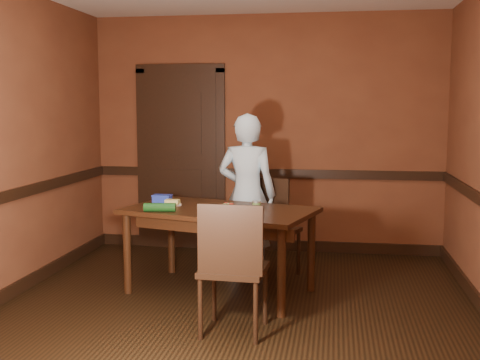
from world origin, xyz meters
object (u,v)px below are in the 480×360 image
(sauce_jar, at_px, (257,206))
(dining_table, at_px, (220,250))
(sandwich_plate, at_px, (228,208))
(chair_far, at_px, (273,229))
(chair_near, at_px, (234,267))
(food_tub, at_px, (162,199))
(person, at_px, (247,194))
(cheese_saucer, at_px, (172,203))

(sauce_jar, bearing_deg, dining_table, 163.70)
(sandwich_plate, bearing_deg, dining_table, 151.51)
(sandwich_plate, xyz_separation_m, sauce_jar, (0.26, -0.05, 0.03))
(dining_table, xyz_separation_m, chair_far, (0.42, 0.56, 0.10))
(chair_near, xyz_separation_m, food_tub, (-0.89, 1.18, 0.30))
(dining_table, height_order, chair_far, chair_far)
(sandwich_plate, bearing_deg, chair_far, 61.37)
(chair_far, distance_m, food_tub, 1.11)
(chair_far, distance_m, person, 0.43)
(dining_table, relative_size, person, 1.02)
(person, xyz_separation_m, sauce_jar, (0.20, -0.76, 0.01))
(dining_table, height_order, sandwich_plate, sandwich_plate)
(cheese_saucer, bearing_deg, dining_table, -12.71)
(chair_near, relative_size, person, 0.62)
(person, bearing_deg, sauce_jar, 109.09)
(chair_far, bearing_deg, sauce_jar, -77.46)
(dining_table, bearing_deg, food_tub, 173.32)
(dining_table, xyz_separation_m, cheese_saucer, (-0.46, 0.10, 0.40))
(cheese_saucer, bearing_deg, sandwich_plate, -15.43)
(dining_table, xyz_separation_m, person, (0.15, 0.66, 0.42))
(sauce_jar, distance_m, cheese_saucer, 0.83)
(sandwich_plate, height_order, food_tub, food_tub)
(sauce_jar, distance_m, food_tub, 1.01)
(chair_far, xyz_separation_m, food_tub, (-1.02, -0.31, 0.32))
(dining_table, xyz_separation_m, sandwich_plate, (0.09, -0.05, 0.40))
(cheese_saucer, bearing_deg, sauce_jar, -14.26)
(cheese_saucer, bearing_deg, person, 42.20)
(chair_far, xyz_separation_m, cheese_saucer, (-0.88, -0.45, 0.31))
(food_tub, bearing_deg, sauce_jar, -17.76)
(chair_far, relative_size, person, 0.60)
(dining_table, height_order, food_tub, food_tub)
(dining_table, height_order, cheese_saucer, cheese_saucer)
(chair_far, relative_size, sandwich_plate, 4.10)
(cheese_saucer, bearing_deg, chair_far, 27.28)
(chair_near, relative_size, sauce_jar, 10.78)
(sauce_jar, relative_size, cheese_saucer, 0.54)
(food_tub, bearing_deg, sandwich_plate, -20.72)
(sauce_jar, xyz_separation_m, cheese_saucer, (-0.81, 0.21, -0.03))
(chair_far, bearing_deg, person, 178.55)
(sandwich_plate, xyz_separation_m, cheese_saucer, (-0.55, 0.15, 0.00))
(chair_far, xyz_separation_m, chair_near, (-0.13, -1.49, 0.02))
(dining_table, bearing_deg, person, 92.99)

